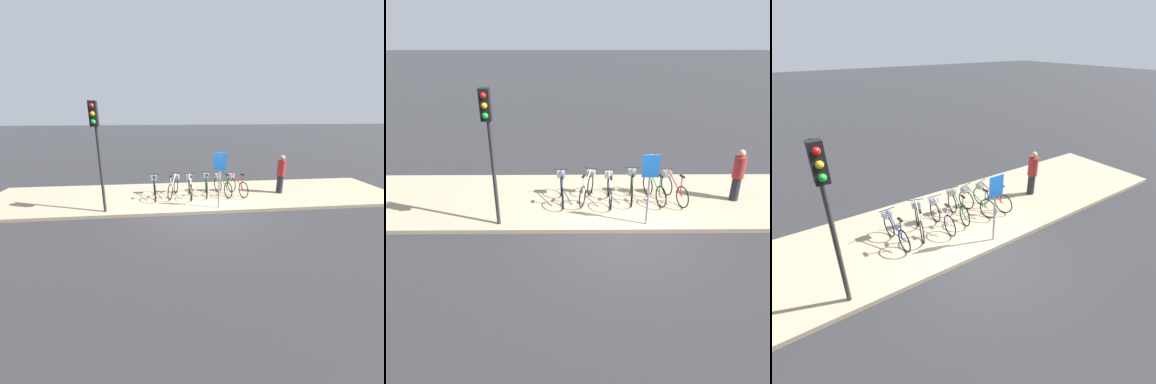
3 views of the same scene
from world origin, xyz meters
TOP-DOWN VIEW (x-y plane):
  - ground_plane at (0.00, 0.00)m, footprint 120.00×120.00m
  - sidewalk at (0.00, 1.89)m, footprint 16.69×3.78m
  - parked_bicycle_0 at (-1.73, 1.75)m, footprint 0.46×1.54m
  - parked_bicycle_1 at (-0.95, 1.83)m, footprint 0.60×1.48m
  - parked_bicycle_2 at (-0.30, 1.70)m, footprint 0.46×1.54m
  - parked_bicycle_3 at (0.40, 1.89)m, footprint 0.46×1.53m
  - parked_bicycle_4 at (1.03, 1.82)m, footprint 0.56×1.50m
  - parked_bicycle_5 at (1.63, 1.79)m, footprint 0.60×1.48m
  - pedestrian at (3.52, 1.75)m, footprint 0.34×0.34m
  - traffic_light at (-3.39, 0.24)m, footprint 0.24×0.40m
  - sign_post at (0.59, 0.29)m, footprint 0.44×0.07m

SIDE VIEW (x-z plane):
  - ground_plane at x=0.00m, z-range 0.00..0.00m
  - sidewalk at x=0.00m, z-range 0.00..0.12m
  - parked_bicycle_0 at x=-1.73m, z-range 0.07..1.02m
  - parked_bicycle_1 at x=-0.95m, z-range 0.07..1.02m
  - parked_bicycle_2 at x=-0.30m, z-range 0.07..1.02m
  - parked_bicycle_3 at x=0.40m, z-range 0.07..1.02m
  - parked_bicycle_4 at x=1.03m, z-range 0.07..1.02m
  - parked_bicycle_5 at x=1.63m, z-range 0.07..1.02m
  - pedestrian at x=3.52m, z-range 0.16..1.76m
  - sign_post at x=0.59m, z-range 0.48..2.46m
  - traffic_light at x=-3.39m, z-range 0.91..4.53m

